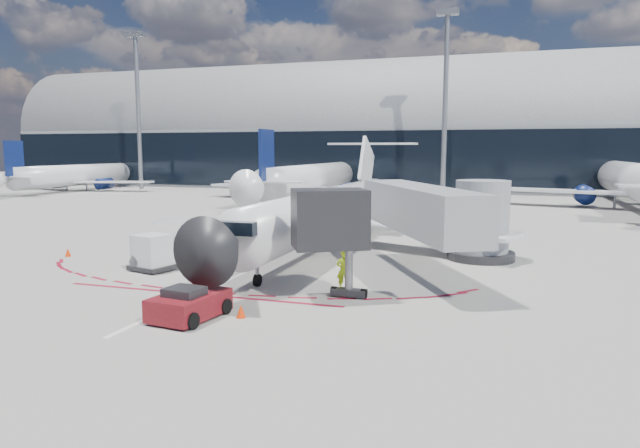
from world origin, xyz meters
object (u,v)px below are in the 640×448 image
(regional_jet, at_px, (326,210))
(pushback_tug, at_px, (189,304))
(ramp_worker, at_px, (344,270))
(uld_container, at_px, (152,253))

(regional_jet, relative_size, pushback_tug, 6.05)
(ramp_worker, height_order, uld_container, uld_container)
(pushback_tug, bearing_deg, ramp_worker, 60.41)
(ramp_worker, distance_m, uld_container, 11.30)
(pushback_tug, height_order, ramp_worker, ramp_worker)
(pushback_tug, distance_m, ramp_worker, 7.73)
(pushback_tug, xyz_separation_m, ramp_worker, (4.61, 6.19, 0.39))
(pushback_tug, bearing_deg, regional_jet, 95.85)
(regional_jet, bearing_deg, pushback_tug, -91.27)
(ramp_worker, bearing_deg, pushback_tug, 34.53)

